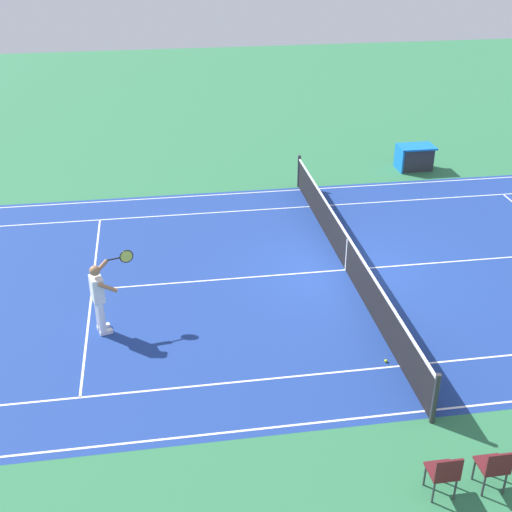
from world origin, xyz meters
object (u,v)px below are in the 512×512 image
Objects in this scene: tennis_ball at (386,361)px; equipment_cart_tarped at (415,157)px; tennis_player_near at (99,295)px; spectator_chair_5 at (495,466)px; spectator_chair_6 at (444,472)px; tennis_net at (347,253)px.

tennis_ball is 11.68m from equipment_cart_tarped.
tennis_player_near is 8.48m from spectator_chair_5.
spectator_chair_5 is (-0.55, 3.54, 0.49)m from tennis_ball.
tennis_player_near is 1.36× the size of equipment_cart_tarped.
spectator_chair_5 is 0.84m from spectator_chair_6.
spectator_chair_6 reaches higher than tennis_ball.
spectator_chair_5 is at bearing 180.00° from spectator_chair_6.
spectator_chair_5 is at bearing 74.16° from equipment_cart_tarped.
spectator_chair_6 is (0.84, 0.00, 0.00)m from spectator_chair_5.
spectator_chair_6 is (-5.51, 5.60, -0.41)m from tennis_player_near.
tennis_net is 7.50m from spectator_chair_6.
equipment_cart_tarped is at bearing -122.69° from tennis_net.
tennis_player_near reaches higher than tennis_net.
tennis_net is at bearing 57.31° from equipment_cart_tarped.
tennis_player_near is 25.71× the size of tennis_ball.
tennis_net is 13.30× the size of spectator_chair_6.
tennis_ball is at bearing 86.47° from tennis_net.
equipment_cart_tarped is (-4.36, -6.79, -0.05)m from tennis_net.
equipment_cart_tarped is (-4.88, -14.27, -0.08)m from spectator_chair_6.
tennis_ball is 0.08× the size of spectator_chair_6.
tennis_net is 13.30× the size of spectator_chair_5.
tennis_ball is at bearing 66.79° from equipment_cart_tarped.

